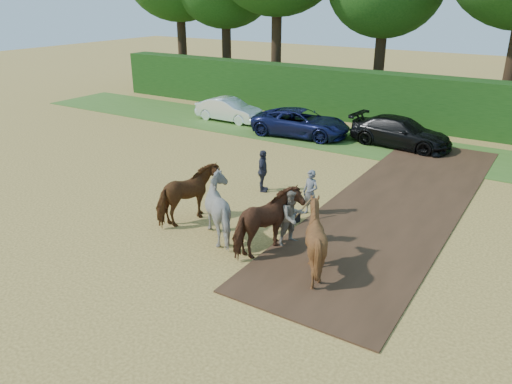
{
  "coord_description": "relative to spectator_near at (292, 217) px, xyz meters",
  "views": [
    {
      "loc": [
        6.18,
        -10.34,
        7.33
      ],
      "look_at": [
        -1.73,
        2.14,
        1.4
      ],
      "focal_mm": 35.0,
      "sensor_mm": 36.0,
      "label": 1
    }
  ],
  "objects": [
    {
      "name": "ground",
      "position": [
        0.34,
        -2.02,
        -0.92
      ],
      "size": [
        120.0,
        120.0,
        0.0
      ],
      "primitive_type": "plane",
      "color": "gold",
      "rests_on": "ground"
    },
    {
      "name": "earth_strip",
      "position": [
        1.84,
        4.98,
        -0.89
      ],
      "size": [
        4.5,
        17.0,
        0.05
      ],
      "primitive_type": "cube",
      "color": "#472D1C",
      "rests_on": "ground"
    },
    {
      "name": "grass_verge",
      "position": [
        0.34,
        11.98,
        -0.9
      ],
      "size": [
        50.0,
        5.0,
        0.03
      ],
      "primitive_type": "cube",
      "color": "#38601E",
      "rests_on": "ground"
    },
    {
      "name": "hedgerow",
      "position": [
        0.34,
        16.48,
        0.58
      ],
      "size": [
        46.0,
        1.6,
        3.0
      ],
      "primitive_type": "cube",
      "color": "#14380F",
      "rests_on": "ground"
    },
    {
      "name": "spectator_near",
      "position": [
        0.0,
        0.0,
        0.0
      ],
      "size": [
        1.0,
        1.1,
        1.83
      ],
      "primitive_type": "imported",
      "rotation": [
        0.0,
        0.0,
        1.14
      ],
      "color": "tan",
      "rests_on": "ground"
    },
    {
      "name": "spectator_far",
      "position": [
        -3.1,
        3.3,
        -0.07
      ],
      "size": [
        0.78,
        1.07,
        1.68
      ],
      "primitive_type": "imported",
      "rotation": [
        0.0,
        0.0,
        1.99
      ],
      "color": "#2A2B38",
      "rests_on": "ground"
    },
    {
      "name": "plough_team",
      "position": [
        -1.15,
        -0.73,
        0.06
      ],
      "size": [
        6.76,
        4.71,
        1.97
      ],
      "color": "brown",
      "rests_on": "ground"
    },
    {
      "name": "parked_cars",
      "position": [
        1.93,
        12.05,
        -0.19
      ],
      "size": [
        30.88,
        3.83,
        1.49
      ],
      "color": "white",
      "rests_on": "ground"
    }
  ]
}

